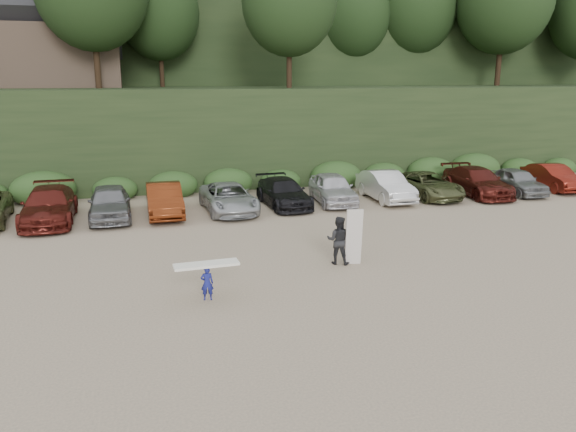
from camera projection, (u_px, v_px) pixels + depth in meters
name	position (u px, v px, depth m)	size (l,w,h in m)	color
ground	(355.00, 267.00, 20.39)	(120.00, 120.00, 0.00)	tan
hillside_backdrop	(208.00, 26.00, 51.21)	(90.00, 41.50, 28.00)	black
parked_cars	(252.00, 194.00, 29.12)	(39.62, 6.08, 1.64)	#A7A6AB
child_surfer	(207.00, 275.00, 17.20)	(2.01, 0.64, 1.19)	navy
adult_surfer	(340.00, 240.00, 20.53)	(1.35, 1.02, 2.12)	black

